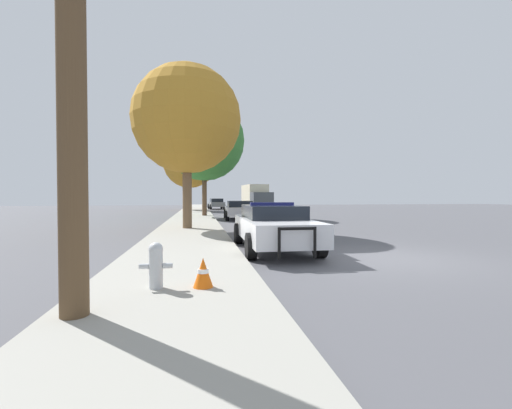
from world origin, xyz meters
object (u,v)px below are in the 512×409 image
(tree_sidewalk_near, at_px, (187,119))
(traffic_cone, at_px, (203,272))
(fire_hydrant, at_px, (156,264))
(tree_sidewalk_mid, at_px, (204,141))
(box_truck, at_px, (256,196))
(traffic_light, at_px, (198,175))
(car_background_distant, at_px, (216,203))
(car_background_midblock, at_px, (239,209))
(police_car, at_px, (273,225))
(utility_pole, at_px, (71,13))
(tree_sidewalk_far, at_px, (190,162))

(tree_sidewalk_near, height_order, traffic_cone, tree_sidewalk_near)
(fire_hydrant, relative_size, tree_sidewalk_mid, 0.08)
(fire_hydrant, height_order, box_truck, box_truck)
(tree_sidewalk_mid, xyz_separation_m, traffic_cone, (-0.38, -21.00, -5.50))
(tree_sidewalk_near, bearing_deg, box_truck, 73.28)
(tree_sidewalk_near, bearing_deg, traffic_light, 88.30)
(traffic_light, relative_size, car_background_distant, 1.23)
(car_background_midblock, distance_m, tree_sidewalk_near, 9.30)
(police_car, height_order, tree_sidewalk_near, tree_sidewalk_near)
(tree_sidewalk_mid, bearing_deg, utility_pole, -95.06)
(traffic_cone, bearing_deg, tree_sidewalk_near, 93.16)
(car_background_distant, xyz_separation_m, tree_sidewalk_near, (-2.72, -27.08, 4.42))
(car_background_midblock, xyz_separation_m, box_truck, (3.98, 16.79, 0.92))
(police_car, xyz_separation_m, utility_pole, (-3.71, -5.49, 3.06))
(tree_sidewalk_far, bearing_deg, police_car, -83.84)
(utility_pole, height_order, tree_sidewalk_mid, tree_sidewalk_mid)
(fire_hydrant, bearing_deg, traffic_light, 88.62)
(traffic_light, relative_size, car_background_midblock, 1.06)
(utility_pole, distance_m, car_background_distant, 39.01)
(car_background_midblock, bearing_deg, traffic_cone, -96.41)
(utility_pole, bearing_deg, traffic_light, 87.01)
(car_background_distant, bearing_deg, tree_sidewalk_mid, -100.13)
(tree_sidewalk_near, distance_m, tree_sidewalk_far, 23.13)
(box_truck, bearing_deg, traffic_cone, 75.66)
(police_car, xyz_separation_m, traffic_cone, (-2.14, -4.42, -0.36))
(tree_sidewalk_near, bearing_deg, tree_sidewalk_mid, 84.71)
(police_car, distance_m, car_background_midblock, 13.62)
(police_car, height_order, car_background_distant, police_car)
(tree_sidewalk_near, xyz_separation_m, tree_sidewalk_mid, (0.97, 10.45, 0.74))
(utility_pole, bearing_deg, box_truck, 77.01)
(tree_sidewalk_far, bearing_deg, car_background_distant, 51.48)
(traffic_cone, bearing_deg, box_truck, 79.09)
(fire_hydrant, bearing_deg, car_background_midblock, 79.09)
(tree_sidewalk_near, distance_m, tree_sidewalk_mid, 10.52)
(traffic_light, bearing_deg, fire_hydrant, -91.38)
(traffic_light, distance_m, car_background_distant, 10.84)
(traffic_light, height_order, car_background_distant, traffic_light)
(tree_sidewalk_near, bearing_deg, car_background_midblock, 66.13)
(fire_hydrant, distance_m, tree_sidewalk_near, 11.46)
(traffic_light, distance_m, tree_sidewalk_far, 6.60)
(police_car, xyz_separation_m, tree_sidewalk_far, (-3.15, 29.25, 4.79))
(fire_hydrant, xyz_separation_m, car_background_midblock, (3.47, 17.97, 0.18))
(car_background_midblock, xyz_separation_m, car_background_distant, (-0.59, 19.61, 0.01))
(car_background_midblock, bearing_deg, utility_pole, -100.49)
(utility_pole, xyz_separation_m, traffic_cone, (1.57, 1.07, -3.42))
(police_car, bearing_deg, fire_hydrant, 57.19)
(police_car, relative_size, fire_hydrant, 6.81)
(car_background_midblock, relative_size, tree_sidewalk_far, 0.55)
(traffic_light, xyz_separation_m, tree_sidewalk_mid, (0.47, -6.42, 2.26))
(utility_pole, relative_size, tree_sidewalk_far, 0.86)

